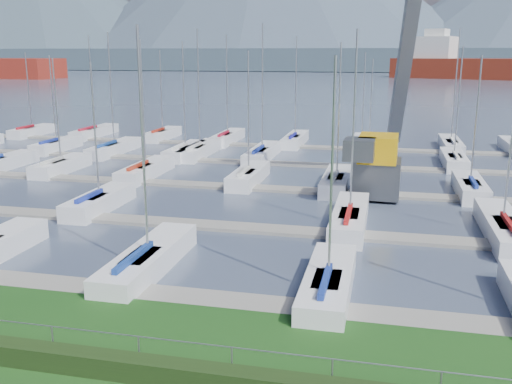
% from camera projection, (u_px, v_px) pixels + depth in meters
% --- Properties ---
extents(water, '(800.00, 540.00, 0.20)m').
position_uv_depth(water, '(375.00, 75.00, 263.96)').
color(water, '#444F64').
extents(hedge, '(80.00, 0.70, 0.70)m').
position_uv_depth(hedge, '(165.00, 372.00, 17.25)').
color(hedge, '#1D3212').
rests_on(hedge, grass).
extents(fence, '(80.00, 0.04, 0.04)m').
position_uv_depth(fence, '(169.00, 340.00, 17.42)').
color(fence, gray).
rests_on(fence, grass).
extents(foothill, '(900.00, 80.00, 12.00)m').
position_uv_depth(foothill, '(379.00, 59.00, 328.71)').
color(foothill, '#3C4C58').
rests_on(foothill, water).
extents(docks, '(90.00, 41.60, 0.25)m').
position_uv_depth(docks, '(298.00, 190.00, 42.38)').
color(docks, slate).
rests_on(docks, water).
extents(crane, '(5.30, 13.26, 22.35)m').
position_uv_depth(crane, '(387.00, 117.00, 40.10)').
color(crane, '#505256').
rests_on(crane, water).
extents(sailboat_fleet, '(76.03, 49.82, 12.91)m').
position_uv_depth(sailboat_fleet, '(292.00, 110.00, 44.73)').
color(sailboat_fleet, navy).
rests_on(sailboat_fleet, water).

